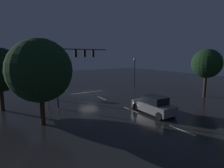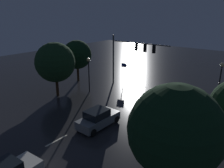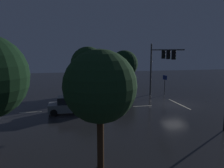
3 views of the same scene
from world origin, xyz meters
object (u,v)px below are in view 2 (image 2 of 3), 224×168
object	(u,v)px
street_lamp_left_kerb	(220,76)
tree_left_near	(175,131)
traffic_signal_assembly	(131,52)
tree_right_near	(55,62)
street_lamp_right_kerb	(89,68)
car_approaching	(98,118)
route_sign	(124,68)
tree_right_far	(77,55)

from	to	relation	value
street_lamp_left_kerb	tree_left_near	bearing A→B (deg)	95.86
traffic_signal_assembly	tree_left_near	world-z (taller)	tree_left_near
tree_left_near	tree_right_near	world-z (taller)	tree_left_near
traffic_signal_assembly	street_lamp_right_kerb	distance (m)	6.26
traffic_signal_assembly	tree_left_near	bearing A→B (deg)	129.41
car_approaching	tree_left_near	distance (m)	10.90
route_sign	tree_left_near	world-z (taller)	tree_left_near
street_lamp_right_kerb	tree_right_far	world-z (taller)	tree_right_far
car_approaching	tree_right_near	bearing A→B (deg)	-16.42
traffic_signal_assembly	route_sign	world-z (taller)	traffic_signal_assembly
car_approaching	route_sign	world-z (taller)	route_sign
street_lamp_right_kerb	tree_right_near	xyz separation A→B (m)	(2.22, 3.52, 1.07)
street_lamp_left_kerb	street_lamp_right_kerb	size ratio (longest dim) A/B	1.10
street_lamp_right_kerb	tree_left_near	bearing A→B (deg)	146.36
traffic_signal_assembly	street_lamp_right_kerb	bearing A→B (deg)	57.57
traffic_signal_assembly	tree_right_near	world-z (taller)	traffic_signal_assembly
street_lamp_right_kerb	tree_left_near	distance (m)	19.61
street_lamp_right_kerb	tree_left_near	xyz separation A→B (m)	(-16.27, 10.83, 1.60)
street_lamp_left_kerb	street_lamp_right_kerb	bearing A→B (deg)	20.48
tree_left_near	tree_right_far	bearing A→B (deg)	-32.32
street_lamp_left_kerb	tree_left_near	xyz separation A→B (m)	(-1.67, 16.28, 1.31)
route_sign	street_lamp_left_kerb	bearing A→B (deg)	174.08
tree_right_far	tree_left_near	bearing A→B (deg)	147.68
route_sign	street_lamp_right_kerb	bearing A→B (deg)	83.46
car_approaching	tree_right_far	world-z (taller)	tree_right_far
street_lamp_right_kerb	tree_right_near	distance (m)	4.29
car_approaching	street_lamp_left_kerb	world-z (taller)	street_lamp_left_kerb
tree_left_near	street_lamp_left_kerb	bearing A→B (deg)	-84.14
car_approaching	street_lamp_right_kerb	world-z (taller)	street_lamp_right_kerb
street_lamp_left_kerb	route_sign	world-z (taller)	street_lamp_left_kerb
route_sign	tree_right_near	distance (m)	11.07
tree_left_near	tree_right_near	bearing A→B (deg)	-21.57
traffic_signal_assembly	route_sign	size ratio (longest dim) A/B	3.11
car_approaching	route_sign	bearing A→B (deg)	-64.01
traffic_signal_assembly	street_lamp_left_kerb	xyz separation A→B (m)	(-11.38, -0.39, -1.50)
car_approaching	tree_right_far	size ratio (longest dim) A/B	0.70
street_lamp_right_kerb	tree_right_near	world-z (taller)	tree_right_near
car_approaching	street_lamp_right_kerb	size ratio (longest dim) A/B	0.96
street_lamp_left_kerb	tree_right_near	distance (m)	19.07
route_sign	tree_right_far	xyz separation A→B (m)	(5.60, 4.37, 2.05)
route_sign	tree_right_near	world-z (taller)	tree_right_near
traffic_signal_assembly	tree_right_near	distance (m)	10.18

